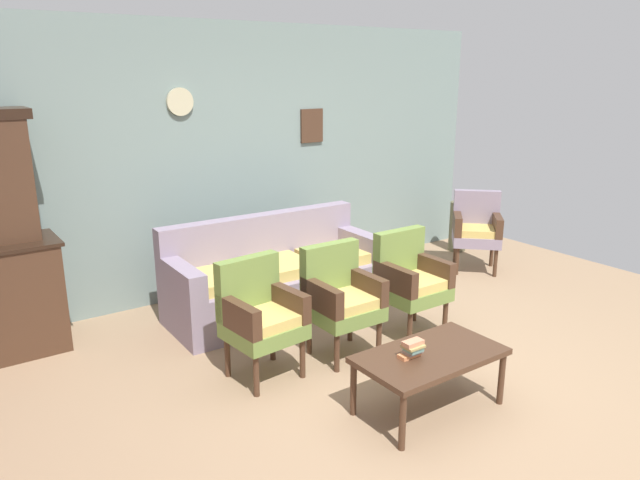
{
  "coord_description": "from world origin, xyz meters",
  "views": [
    {
      "loc": [
        -2.85,
        -2.9,
        2.25
      ],
      "look_at": [
        -0.03,
        1.11,
        0.85
      ],
      "focal_mm": 33.81,
      "sensor_mm": 36.0,
      "label": 1
    }
  ],
  "objects_px": {
    "coffee_table": "(430,359)",
    "book_stack_on_table": "(412,349)",
    "floral_couch": "(275,279)",
    "armchair_row_middle": "(260,313)",
    "wingback_chair_by_fireplace": "(476,227)",
    "floor_vase_by_wall": "(458,226)",
    "armchair_near_cabinet": "(410,278)",
    "armchair_by_doorway": "(341,296)"
  },
  "relations": [
    {
      "from": "wingback_chair_by_fireplace",
      "to": "coffee_table",
      "type": "height_order",
      "value": "wingback_chair_by_fireplace"
    },
    {
      "from": "wingback_chair_by_fireplace",
      "to": "coffee_table",
      "type": "distance_m",
      "value": 3.18
    },
    {
      "from": "floral_couch",
      "to": "armchair_by_doorway",
      "type": "bearing_deg",
      "value": -91.59
    },
    {
      "from": "floral_couch",
      "to": "armchair_by_doorway",
      "type": "distance_m",
      "value": 1.08
    },
    {
      "from": "armchair_row_middle",
      "to": "floor_vase_by_wall",
      "type": "xyz_separation_m",
      "value": [
        3.68,
        1.4,
        -0.18
      ]
    },
    {
      "from": "book_stack_on_table",
      "to": "floor_vase_by_wall",
      "type": "relative_size",
      "value": 0.25
    },
    {
      "from": "armchair_row_middle",
      "to": "floor_vase_by_wall",
      "type": "height_order",
      "value": "armchair_row_middle"
    },
    {
      "from": "armchair_near_cabinet",
      "to": "wingback_chair_by_fireplace",
      "type": "bearing_deg",
      "value": 24.63
    },
    {
      "from": "armchair_by_doorway",
      "to": "coffee_table",
      "type": "xyz_separation_m",
      "value": [
        -0.02,
        -1.02,
        -0.12
      ]
    },
    {
      "from": "wingback_chair_by_fireplace",
      "to": "floor_vase_by_wall",
      "type": "distance_m",
      "value": 0.77
    },
    {
      "from": "coffee_table",
      "to": "book_stack_on_table",
      "type": "bearing_deg",
      "value": 171.44
    },
    {
      "from": "armchair_near_cabinet",
      "to": "wingback_chair_by_fireplace",
      "type": "xyz_separation_m",
      "value": [
        1.82,
        0.84,
        0.0
      ]
    },
    {
      "from": "wingback_chair_by_fireplace",
      "to": "book_stack_on_table",
      "type": "xyz_separation_m",
      "value": [
        -2.74,
        -1.83,
        -0.02
      ]
    },
    {
      "from": "floral_couch",
      "to": "coffee_table",
      "type": "relative_size",
      "value": 2.08
    },
    {
      "from": "armchair_row_middle",
      "to": "wingback_chair_by_fireplace",
      "type": "height_order",
      "value": "same"
    },
    {
      "from": "floor_vase_by_wall",
      "to": "armchair_row_middle",
      "type": "bearing_deg",
      "value": -159.12
    },
    {
      "from": "armchair_row_middle",
      "to": "armchair_by_doorway",
      "type": "xyz_separation_m",
      "value": [
        0.71,
        -0.06,
        0.0
      ]
    },
    {
      "from": "wingback_chair_by_fireplace",
      "to": "floor_vase_by_wall",
      "type": "bearing_deg",
      "value": 57.63
    },
    {
      "from": "armchair_by_doorway",
      "to": "floor_vase_by_wall",
      "type": "distance_m",
      "value": 3.32
    },
    {
      "from": "floral_couch",
      "to": "wingback_chair_by_fireplace",
      "type": "xyz_separation_m",
      "value": [
        2.54,
        -0.24,
        0.17
      ]
    },
    {
      "from": "armchair_near_cabinet",
      "to": "book_stack_on_table",
      "type": "bearing_deg",
      "value": -132.7
    },
    {
      "from": "armchair_near_cabinet",
      "to": "floor_vase_by_wall",
      "type": "relative_size",
      "value": 1.42
    },
    {
      "from": "floor_vase_by_wall",
      "to": "coffee_table",
      "type": "bearing_deg",
      "value": -140.33
    },
    {
      "from": "armchair_near_cabinet",
      "to": "armchair_by_doorway",
      "type": "bearing_deg",
      "value": 179.37
    },
    {
      "from": "coffee_table",
      "to": "book_stack_on_table",
      "type": "distance_m",
      "value": 0.18
    },
    {
      "from": "floor_vase_by_wall",
      "to": "armchair_near_cabinet",
      "type": "bearing_deg",
      "value": -146.57
    },
    {
      "from": "armchair_row_middle",
      "to": "armchair_near_cabinet",
      "type": "distance_m",
      "value": 1.46
    },
    {
      "from": "floral_couch",
      "to": "armchair_near_cabinet",
      "type": "relative_size",
      "value": 2.31
    },
    {
      "from": "armchair_by_doorway",
      "to": "wingback_chair_by_fireplace",
      "type": "xyz_separation_m",
      "value": [
        2.57,
        0.83,
        0.0
      ]
    },
    {
      "from": "floral_couch",
      "to": "book_stack_on_table",
      "type": "xyz_separation_m",
      "value": [
        -0.19,
        -2.07,
        0.16
      ]
    },
    {
      "from": "armchair_by_doorway",
      "to": "floor_vase_by_wall",
      "type": "relative_size",
      "value": 1.42
    },
    {
      "from": "wingback_chair_by_fireplace",
      "to": "armchair_row_middle",
      "type": "bearing_deg",
      "value": -166.77
    },
    {
      "from": "floral_couch",
      "to": "armchair_row_middle",
      "type": "relative_size",
      "value": 2.31
    },
    {
      "from": "armchair_by_doorway",
      "to": "armchair_near_cabinet",
      "type": "bearing_deg",
      "value": -0.63
    },
    {
      "from": "floral_couch",
      "to": "armchair_by_doorway",
      "type": "height_order",
      "value": "same"
    },
    {
      "from": "armchair_by_doorway",
      "to": "armchair_near_cabinet",
      "type": "distance_m",
      "value": 0.75
    },
    {
      "from": "floral_couch",
      "to": "armchair_row_middle",
      "type": "xyz_separation_m",
      "value": [
        -0.74,
        -1.01,
        0.17
      ]
    },
    {
      "from": "wingback_chair_by_fireplace",
      "to": "coffee_table",
      "type": "bearing_deg",
      "value": -144.49
    },
    {
      "from": "book_stack_on_table",
      "to": "floral_couch",
      "type": "bearing_deg",
      "value": 84.61
    },
    {
      "from": "armchair_row_middle",
      "to": "armchair_by_doorway",
      "type": "bearing_deg",
      "value": -4.63
    },
    {
      "from": "armchair_row_middle",
      "to": "coffee_table",
      "type": "xyz_separation_m",
      "value": [
        0.69,
        -1.08,
        -0.12
      ]
    },
    {
      "from": "book_stack_on_table",
      "to": "floor_vase_by_wall",
      "type": "height_order",
      "value": "floor_vase_by_wall"
    }
  ]
}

